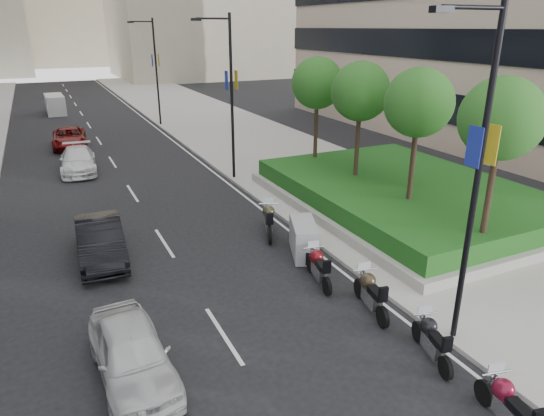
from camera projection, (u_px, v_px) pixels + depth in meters
ground at (344, 411)px, 11.16m from camera, size 160.00×160.00×0.00m
sidewalk_right at (234, 133)px, 40.11m from camera, size 10.00×100.00×0.15m
lane_edge at (171, 139)px, 38.00m from camera, size 0.12×100.00×0.01m
lane_centre at (102, 146)px, 35.90m from camera, size 0.12×100.00×0.01m
planter at (403, 201)px, 23.52m from camera, size 10.00×14.00×0.40m
hedge at (405, 190)px, 23.31m from camera, size 9.40×13.40×0.80m
tree_0 at (501, 120)px, 16.06m from camera, size 2.80×2.80×6.30m
tree_1 at (419, 103)px, 19.44m from camera, size 2.80×2.80×6.30m
tree_2 at (360, 92)px, 22.82m from camera, size 2.80×2.80×6.30m
tree_3 at (317, 83)px, 26.20m from camera, size 2.80×2.80×6.30m
lamp_post_0 at (475, 168)px, 11.90m from camera, size 2.34×0.45×9.00m
lamp_post_1 at (229, 90)px, 26.26m from camera, size 2.34×0.45×9.00m
lamp_post_2 at (154, 67)px, 41.47m from camera, size 2.34×0.45×9.00m
motorcycle_1 at (509, 407)px, 10.49m from camera, size 0.78×2.22×1.12m
motorcycle_2 at (432, 339)px, 12.79m from camera, size 0.85×2.10×1.07m
motorcycle_3 at (370, 293)px, 14.91m from camera, size 0.82×2.34×1.18m
motorcycle_4 at (318, 267)px, 16.58m from camera, size 0.76×2.25×1.13m
motorcycle_5 at (304, 239)px, 18.63m from camera, size 1.60×2.34×1.32m
motorcycle_6 at (269, 220)px, 20.43m from camera, size 1.15×2.31×1.22m
car_a at (132, 353)px, 12.00m from camera, size 1.88×4.31×1.45m
car_b at (100, 240)px, 18.23m from camera, size 1.86×4.74×1.54m
car_c at (78, 160)px, 29.37m from camera, size 2.37×5.06×1.43m
car_d at (69, 138)px, 35.40m from camera, size 2.65×5.17×1.40m
delivery_van at (55, 105)px, 48.86m from camera, size 1.81×4.47×1.85m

